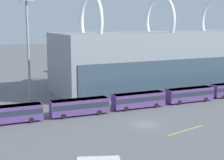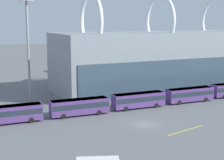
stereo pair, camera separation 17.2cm
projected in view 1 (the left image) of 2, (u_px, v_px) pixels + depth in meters
name	position (u px, v px, depth m)	size (l,w,h in m)	color
ground_plane	(145.00, 124.00, 61.17)	(440.00, 440.00, 0.00)	slate
airliner_at_gate_far	(109.00, 61.00, 108.21)	(39.54, 37.29, 14.87)	silver
shuttle_bus_0	(10.00, 113.00, 61.39)	(11.62, 3.01, 3.23)	#56387A
shuttle_bus_1	(80.00, 106.00, 66.64)	(11.65, 3.18, 3.23)	#56387A
shuttle_bus_2	(139.00, 99.00, 72.20)	(11.60, 2.93, 3.23)	#56387A
shuttle_bus_3	(190.00, 94.00, 77.59)	(11.60, 2.94, 3.23)	#56387A
floodlight_mast	(27.00, 29.00, 75.86)	(2.75, 2.75, 23.20)	gray
lane_stripe_0	(109.00, 110.00, 70.57)	(10.64, 0.25, 0.01)	yellow
lane_stripe_4	(186.00, 130.00, 57.89)	(9.13, 0.25, 0.01)	yellow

